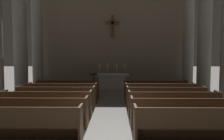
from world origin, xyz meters
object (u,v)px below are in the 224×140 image
(altar, at_px, (112,81))
(candlestick_inner_right, at_px, (117,70))
(candlestick_inner_left, at_px, (108,70))
(pew_right_row_2, at_px, (183,113))
(column_right_third, at_px, (205,29))
(column_left_third, at_px, (20,29))
(lectern, at_px, (94,83))
(pew_left_row_3, at_px, (47,104))
(candlestick_outer_left, at_px, (100,70))
(candlestick_outer_right, at_px, (125,70))
(pew_left_row_5, at_px, (63,93))
(pew_right_row_3, at_px, (173,104))
(pew_right_row_1, at_px, (198,125))
(column_left_fourth, at_px, (37,34))
(pew_right_row_6, at_px, (155,89))
(pew_left_row_4, at_px, (56,98))
(pew_left_row_2, at_px, (35,112))
(pew_left_row_6, at_px, (68,89))
(pew_right_row_4, at_px, (166,98))
(column_right_fourth, at_px, (188,34))
(pew_left_row_1, at_px, (19,124))
(pew_right_row_5, at_px, (160,93))

(altar, distance_m, candlestick_inner_right, 0.77)
(candlestick_inner_left, bearing_deg, pew_right_row_2, -71.63)
(pew_right_row_2, relative_size, column_right_third, 0.42)
(column_left_third, distance_m, lectern, 5.17)
(column_right_third, height_order, lectern, column_right_third)
(pew_left_row_3, height_order, pew_right_row_2, same)
(column_left_third, distance_m, candlestick_outer_left, 5.39)
(altar, xyz_separation_m, candlestick_outer_right, (0.85, 0.00, 0.70))
(pew_left_row_5, bearing_deg, column_right_third, 15.89)
(pew_right_row_3, relative_size, column_right_third, 0.42)
(pew_right_row_1, height_order, column_left_fourth, column_left_fourth)
(pew_right_row_6, height_order, candlestick_inner_left, candlestick_inner_left)
(pew_left_row_4, height_order, candlestick_inner_left, candlestick_inner_left)
(column_right_third, xyz_separation_m, candlestick_outer_right, (-4.25, 2.24, -2.44))
(pew_right_row_3, bearing_deg, pew_left_row_2, -166.06)
(candlestick_outer_right, bearing_deg, altar, 180.00)
(pew_left_row_6, relative_size, pew_right_row_1, 1.00)
(pew_left_row_5, bearing_deg, pew_right_row_4, -13.94)
(candlestick_inner_right, bearing_deg, column_right_third, -24.97)
(pew_left_row_5, distance_m, pew_right_row_3, 5.03)
(pew_right_row_1, distance_m, column_right_fourth, 10.13)
(pew_left_row_4, xyz_separation_m, candlestick_outer_left, (1.40, 5.45, 0.76))
(pew_left_row_1, height_order, pew_right_row_4, same)
(candlestick_inner_left, relative_size, candlestick_inner_right, 1.00)
(pew_right_row_1, distance_m, pew_right_row_4, 3.35)
(pew_right_row_6, relative_size, candlestick_inner_right, 4.51)
(pew_left_row_5, bearing_deg, candlestick_outer_right, 54.39)
(pew_left_row_5, distance_m, candlestick_inner_left, 4.81)
(candlestick_inner_left, bearing_deg, candlestick_outer_right, 0.00)
(pew_right_row_1, distance_m, column_left_fourth, 12.19)
(pew_right_row_4, xyz_separation_m, pew_right_row_6, (0.00, 2.24, 0.00))
(altar, height_order, candlestick_outer_right, candlestick_outer_right)
(pew_left_row_6, xyz_separation_m, pew_right_row_4, (4.50, -2.24, 0.00))
(column_left_fourth, xyz_separation_m, candlestick_inner_right, (5.40, -0.37, -2.44))
(pew_right_row_6, height_order, candlestick_inner_right, candlestick_inner_right)
(column_right_fourth, bearing_deg, pew_right_row_6, -128.48)
(pew_left_row_6, relative_size, pew_right_row_6, 1.00)
(pew_left_row_2, height_order, pew_right_row_4, same)
(candlestick_inner_right, bearing_deg, pew_left_row_1, -106.17)
(pew_right_row_4, relative_size, candlestick_outer_right, 4.51)
(candlestick_inner_left, bearing_deg, column_left_third, -155.03)
(pew_right_row_3, bearing_deg, column_left_third, 149.51)
(pew_right_row_6, height_order, altar, altar)
(pew_right_row_2, distance_m, column_right_fourth, 9.13)
(pew_left_row_1, bearing_deg, pew_right_row_4, 36.68)
(pew_right_row_6, height_order, candlestick_outer_right, candlestick_outer_right)
(pew_left_row_3, bearing_deg, pew_left_row_2, -90.00)
(pew_right_row_4, bearing_deg, pew_left_row_2, -153.60)
(pew_right_row_1, distance_m, pew_right_row_5, 4.47)
(pew_left_row_1, bearing_deg, pew_left_row_6, 90.00)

